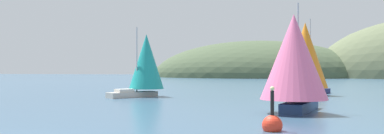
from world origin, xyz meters
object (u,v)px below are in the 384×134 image
(sailboat_teal_sail, at_px, (145,63))
(sailboat_pink_spinnaker, at_px, (294,60))
(sailboat_orange_sail, at_px, (306,57))
(channel_buoy, at_px, (272,124))

(sailboat_teal_sail, distance_m, sailboat_pink_spinnaker, 22.67)
(sailboat_teal_sail, bearing_deg, sailboat_orange_sail, 18.46)
(sailboat_orange_sail, xyz_separation_m, sailboat_teal_sail, (-18.21, -6.08, -0.80))
(sailboat_orange_sail, xyz_separation_m, sailboat_pink_spinnaker, (-2.03, -21.96, -0.68))
(sailboat_orange_sail, distance_m, sailboat_teal_sail, 19.21)
(sailboat_pink_spinnaker, relative_size, channel_buoy, 3.17)
(sailboat_teal_sail, bearing_deg, channel_buoy, -59.65)
(sailboat_orange_sail, relative_size, channel_buoy, 3.68)
(sailboat_orange_sail, distance_m, channel_buoy, 31.74)
(sailboat_teal_sail, xyz_separation_m, channel_buoy, (14.75, -25.18, -3.46))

